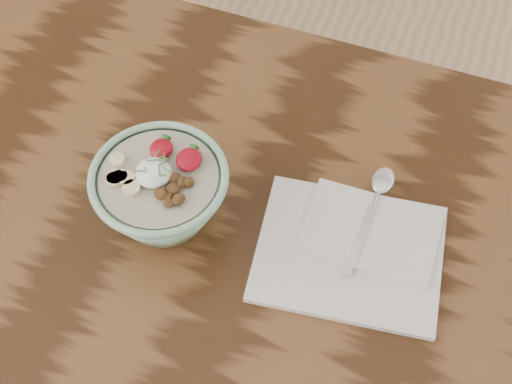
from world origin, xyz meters
TOP-DOWN VIEW (x-y plane):
  - table at (0.00, 0.00)cm, footprint 160.00×90.00cm
  - breakfast_bowl at (8.54, 4.28)cm, footprint 17.80×17.80cm
  - napkin at (33.92, 8.05)cm, footprint 26.36×22.36cm
  - spoon at (34.71, 16.58)cm, footprint 3.26×18.18cm

SIDE VIEW (x-z plane):
  - table at x=0.00cm, z-range 28.20..103.20cm
  - napkin at x=33.92cm, z-range 74.88..76.36cm
  - spoon at x=34.71cm, z-range 76.40..77.35cm
  - breakfast_bowl at x=8.54cm, z-range 75.16..86.89cm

